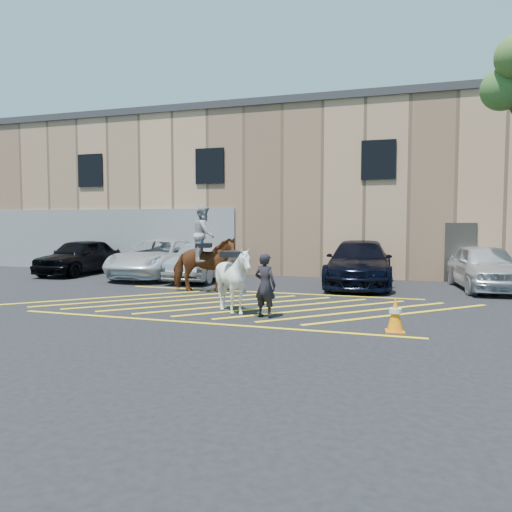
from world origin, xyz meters
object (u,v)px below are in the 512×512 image
(car_black_suv, at_px, (80,256))
(car_white_pickup, at_px, (160,258))
(traffic_cone, at_px, (395,314))
(handler, at_px, (265,285))
(car_silver_sedan, at_px, (203,262))
(car_blue_suv, at_px, (359,263))
(car_white_suv, at_px, (485,267))
(saddled_white, at_px, (234,280))
(mounted_bay, at_px, (204,257))

(car_black_suv, relative_size, car_white_pickup, 0.81)
(car_black_suv, height_order, traffic_cone, car_black_suv)
(handler, bearing_deg, car_silver_sedan, -40.18)
(car_blue_suv, relative_size, car_white_suv, 1.21)
(car_white_pickup, relative_size, handler, 3.62)
(car_white_suv, distance_m, saddled_white, 9.12)
(car_white_pickup, distance_m, handler, 9.32)
(car_white_suv, bearing_deg, handler, -136.75)
(mounted_bay, xyz_separation_m, saddled_white, (2.21, -3.20, -0.28))
(car_blue_suv, relative_size, saddled_white, 3.29)
(car_silver_sedan, xyz_separation_m, saddled_white, (3.54, -6.11, 0.12))
(car_black_suv, relative_size, saddled_white, 2.71)
(mounted_bay, bearing_deg, saddled_white, -55.32)
(car_blue_suv, relative_size, mounted_bay, 1.96)
(saddled_white, xyz_separation_m, traffic_cone, (3.84, -0.90, -0.46))
(car_silver_sedan, relative_size, mounted_bay, 1.55)
(car_black_suv, height_order, car_white_pickup, car_white_pickup)
(traffic_cone, bearing_deg, saddled_white, 166.84)
(car_white_pickup, relative_size, traffic_cone, 7.50)
(car_silver_sedan, relative_size, saddled_white, 2.60)
(car_black_suv, distance_m, car_white_pickup, 3.84)
(car_blue_suv, bearing_deg, handler, -106.28)
(car_blue_suv, height_order, saddled_white, saddled_white)
(car_black_suv, xyz_separation_m, car_silver_sedan, (5.91, -0.38, -0.05))
(car_white_suv, bearing_deg, saddled_white, -141.83)
(car_blue_suv, relative_size, traffic_cone, 7.38)
(car_white_pickup, height_order, handler, car_white_pickup)
(traffic_cone, bearing_deg, car_black_suv, 150.94)
(car_black_suv, distance_m, saddled_white, 11.46)
(car_blue_suv, distance_m, traffic_cone, 7.44)
(car_silver_sedan, bearing_deg, car_white_pickup, 166.62)
(car_blue_suv, distance_m, saddled_white, 6.77)
(mounted_bay, height_order, saddled_white, mounted_bay)
(saddled_white, bearing_deg, car_silver_sedan, 120.09)
(car_white_pickup, bearing_deg, mounted_bay, -44.76)
(car_silver_sedan, height_order, saddled_white, saddled_white)
(car_black_suv, xyz_separation_m, handler, (10.31, -6.70, 0.00))
(car_black_suv, bearing_deg, car_silver_sedan, -4.21)
(traffic_cone, bearing_deg, car_silver_sedan, 136.50)
(car_blue_suv, bearing_deg, car_black_suv, 175.48)
(car_white_pickup, relative_size, saddled_white, 3.35)
(car_blue_suv, height_order, handler, car_blue_suv)
(car_white_suv, height_order, traffic_cone, car_white_suv)
(car_white_pickup, bearing_deg, car_white_suv, -0.27)
(mounted_bay, bearing_deg, car_white_pickup, 135.74)
(car_black_suv, xyz_separation_m, car_blue_suv, (11.75, -0.12, 0.03))
(car_black_suv, height_order, car_blue_suv, car_blue_suv)
(handler, height_order, saddled_white, saddled_white)
(car_silver_sedan, bearing_deg, car_white_suv, -0.05)
(saddled_white, bearing_deg, car_white_pickup, 130.75)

